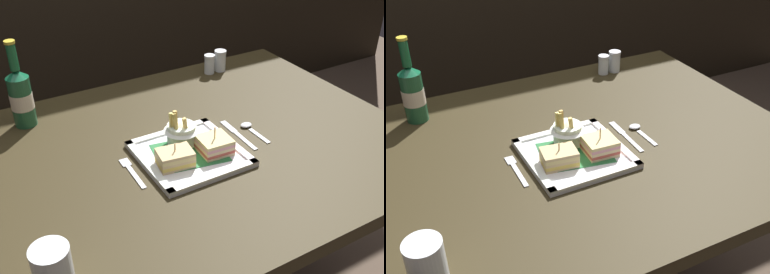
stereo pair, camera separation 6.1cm
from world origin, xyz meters
TOP-DOWN VIEW (x-y plane):
  - dining_table at (0.00, 0.00)m, footprint 1.22×0.95m
  - square_plate at (-0.04, -0.05)m, footprint 0.26×0.26m
  - sandwich_half_left at (-0.10, -0.08)m, footprint 0.10×0.08m
  - sandwich_half_right at (0.02, -0.08)m, footprint 0.09×0.08m
  - fries_cup at (-0.04, 0.00)m, footprint 0.10×0.10m
  - beer_bottle at (-0.38, 0.34)m, footprint 0.07×0.07m
  - water_glass at (-0.48, -0.31)m, footprint 0.07×0.07m
  - fork at (-0.21, -0.04)m, footprint 0.02×0.14m
  - knife at (0.13, -0.02)m, footprint 0.02×0.18m
  - spoon at (0.18, -0.02)m, footprint 0.03×0.12m
  - salt_shaker at (0.29, 0.38)m, footprint 0.04×0.04m
  - pepper_shaker at (0.34, 0.38)m, footprint 0.04×0.04m

SIDE VIEW (x-z plane):
  - dining_table at x=0.00m, z-range 0.27..1.04m
  - fork at x=-0.21m, z-range 0.77..0.77m
  - knife at x=0.13m, z-range 0.77..0.77m
  - spoon at x=0.18m, z-range 0.77..0.78m
  - square_plate at x=-0.04m, z-range 0.77..0.78m
  - salt_shaker at x=0.29m, z-range 0.77..0.84m
  - sandwich_half_left at x=-0.10m, z-range 0.77..0.83m
  - sandwich_half_right at x=0.02m, z-range 0.76..0.84m
  - pepper_shaker at x=0.34m, z-range 0.77..0.84m
  - water_glass at x=-0.48m, z-range 0.76..0.87m
  - fries_cup at x=-0.04m, z-range 0.77..0.88m
  - beer_bottle at x=-0.38m, z-range 0.73..0.99m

